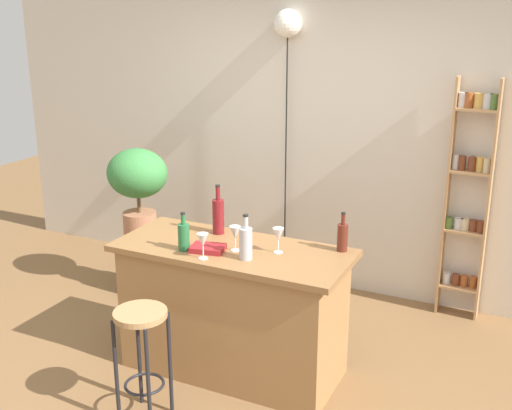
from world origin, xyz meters
name	(u,v)px	position (x,y,z in m)	size (l,w,h in m)	color
ground	(212,391)	(0.00, 0.00, 0.00)	(12.00, 12.00, 0.00)	brown
back_wall	(322,128)	(0.00, 1.95, 1.40)	(6.40, 0.10, 2.80)	beige
kitchen_counter	(233,309)	(0.00, 0.30, 0.45)	(1.55, 0.66, 0.89)	#9E7042
bar_stool	(142,341)	(-0.23, -0.41, 0.52)	(0.31, 0.31, 0.71)	black
spice_shelf	(468,194)	(1.25, 1.81, 1.01)	(0.32, 0.14, 1.89)	tan
plant_stool	(142,266)	(-1.29, 1.07, 0.23)	(0.34, 0.34, 0.46)	#2D2823
potted_plant	(138,183)	(-1.29, 1.07, 0.98)	(0.52, 0.47, 0.81)	#A86B4C
bottle_soda_blue	(342,236)	(0.66, 0.55, 0.99)	(0.07, 0.07, 0.26)	#5B2319
bottle_sauce_amber	(246,242)	(0.16, 0.17, 1.00)	(0.08, 0.08, 0.29)	#B2B2B7
bottle_wine_red	(184,236)	(-0.26, 0.13, 0.98)	(0.07, 0.07, 0.25)	#236638
bottle_olive_oil	(218,215)	(-0.21, 0.50, 1.02)	(0.08, 0.08, 0.34)	maroon
wine_glass_left	(278,235)	(0.30, 0.35, 1.01)	(0.07, 0.07, 0.16)	silver
wine_glass_center	(235,233)	(0.04, 0.26, 1.01)	(0.07, 0.07, 0.16)	silver
wine_glass_right	(203,241)	(-0.07, 0.06, 1.01)	(0.07, 0.07, 0.16)	silver
cookbook	(208,248)	(-0.11, 0.18, 0.91)	(0.21, 0.15, 0.04)	maroon
pendant_globe_light	(288,27)	(-0.28, 1.84, 2.22)	(0.23, 0.23, 2.36)	black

